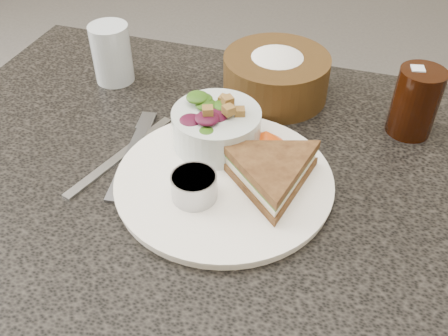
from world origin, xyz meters
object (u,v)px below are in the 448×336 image
dining_table (229,320)px  cola_glass (416,99)px  salad_bowl (216,122)px  bread_basket (276,70)px  water_glass (112,54)px  sandwich (271,172)px  dinner_plate (224,181)px  dressing_ramekin (194,187)px

dining_table → cola_glass: bearing=37.8°
salad_bowl → bread_basket: bearing=74.0°
bread_basket → cola_glass: bearing=-9.6°
salad_bowl → water_glass: bearing=150.0°
dining_table → sandwich: bearing=-15.1°
bread_basket → salad_bowl: bearing=-106.0°
dinner_plate → cola_glass: size_ratio=2.49×
dining_table → water_glass: 0.54m
dining_table → dressing_ramekin: dressing_ramekin is taller
dinner_plate → cola_glass: 0.32m
sandwich → water_glass: water_glass is taller
salad_bowl → bread_basket: (0.05, 0.17, -0.00)m
salad_bowl → water_glass: 0.27m
salad_bowl → water_glass: size_ratio=1.25×
dining_table → water_glass: bearing=145.9°
dining_table → dinner_plate: dinner_plate is taller
salad_bowl → dressing_ramekin: size_ratio=2.15×
dressing_ramekin → bread_basket: bearing=82.0°
water_glass → dinner_plate: bearing=-37.5°
dinner_plate → cola_glass: (0.24, 0.21, 0.05)m
bread_basket → water_glass: size_ratio=1.72×
bread_basket → dressing_ramekin: bearing=-98.0°
dressing_ramekin → bread_basket: (0.04, 0.29, 0.02)m
dressing_ramekin → water_glass: 0.35m
dinner_plate → dressing_ramekin: dressing_ramekin is taller
sandwich → cola_glass: cola_glass is taller
dinner_plate → salad_bowl: salad_bowl is taller
water_glass → dressing_ramekin: bearing=-46.2°
dinner_plate → sandwich: sandwich is taller
sandwich → cola_glass: 0.27m
sandwich → dressing_ramekin: size_ratio=2.68×
dinner_plate → bread_basket: size_ratio=1.67×
dinner_plate → salad_bowl: (-0.03, 0.07, 0.04)m
dining_table → dinner_plate: (-0.00, -0.02, 0.38)m
dinner_plate → dressing_ramekin: size_ratio=4.92×
dinner_plate → salad_bowl: bearing=115.5°
cola_glass → water_glass: bearing=179.7°
dining_table → water_glass: (-0.27, 0.19, 0.43)m
sandwich → salad_bowl: bearing=-171.2°
cola_glass → water_glass: 0.51m
dressing_ramekin → water_glass: water_glass is taller
salad_bowl → cola_glass: cola_glass is taller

